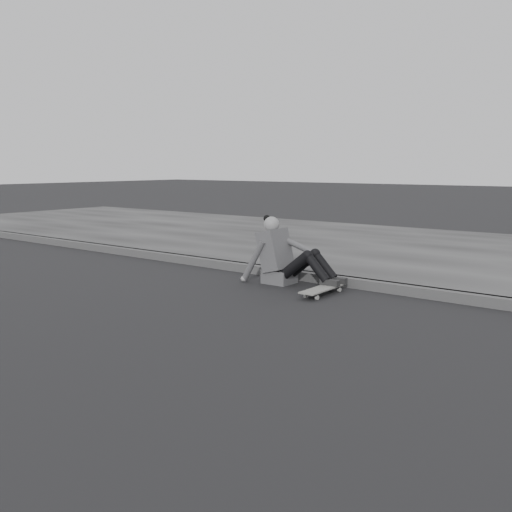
{
  "coord_description": "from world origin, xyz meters",
  "views": [
    {
      "loc": [
        3.88,
        -3.74,
        1.52
      ],
      "look_at": [
        0.04,
        1.33,
        0.5
      ],
      "focal_mm": 40.0,
      "sensor_mm": 36.0,
      "label": 1
    }
  ],
  "objects": [
    {
      "name": "curb",
      "position": [
        0.0,
        2.58,
        0.06
      ],
      "size": [
        24.0,
        0.16,
        0.12
      ],
      "primitive_type": "cube",
      "color": "#444444",
      "rests_on": "ground"
    },
    {
      "name": "ground",
      "position": [
        0.0,
        0.0,
        0.0
      ],
      "size": [
        80.0,
        80.0,
        0.0
      ],
      "primitive_type": "plane",
      "color": "black",
      "rests_on": "ground"
    },
    {
      "name": "seated_woman",
      "position": [
        -0.2,
        2.23,
        0.36
      ],
      "size": [
        1.38,
        0.46,
        0.88
      ],
      "color": "#4A494C",
      "rests_on": "ground"
    },
    {
      "name": "sidewalk",
      "position": [
        0.0,
        5.6,
        0.06
      ],
      "size": [
        24.0,
        6.0,
        0.12
      ],
      "primitive_type": "cube",
      "color": "#383838",
      "rests_on": "ground"
    },
    {
      "name": "skateboard",
      "position": [
        0.54,
        1.98,
        0.07
      ],
      "size": [
        0.2,
        0.78,
        0.09
      ],
      "color": "#9E9F99",
      "rests_on": "ground"
    }
  ]
}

